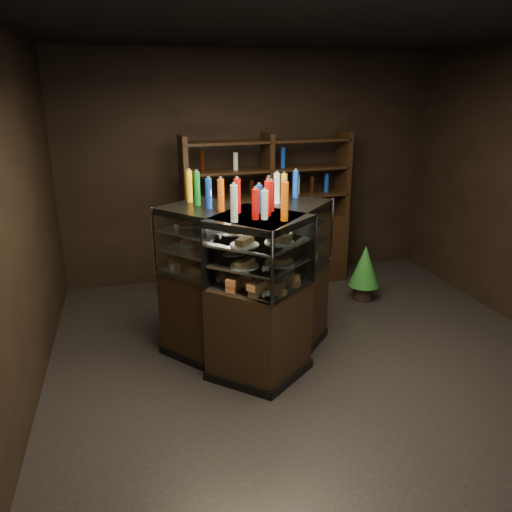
# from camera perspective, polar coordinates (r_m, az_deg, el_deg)

# --- Properties ---
(ground) EXTENTS (5.00, 5.00, 0.00)m
(ground) POSITION_cam_1_polar(r_m,az_deg,el_deg) (5.00, 6.64, -11.72)
(ground) COLOR black
(ground) RESTS_ON ground
(room_shell) EXTENTS (5.02, 5.02, 3.01)m
(room_shell) POSITION_cam_1_polar(r_m,az_deg,el_deg) (4.36, 7.59, 10.91)
(room_shell) COLOR black
(room_shell) RESTS_ON ground
(display_case) EXTENTS (1.79, 1.50, 1.50)m
(display_case) POSITION_cam_1_polar(r_m,az_deg,el_deg) (4.78, -0.40, -6.35)
(display_case) COLOR black
(display_case) RESTS_ON ground
(food_display) EXTENTS (1.34, 1.07, 0.46)m
(food_display) POSITION_cam_1_polar(r_m,az_deg,el_deg) (4.54, -0.40, 0.74)
(food_display) COLOR #BD7244
(food_display) RESTS_ON display_case
(bottles_top) EXTENTS (1.16, 0.93, 0.30)m
(bottles_top) POSITION_cam_1_polar(r_m,az_deg,el_deg) (4.42, -0.44, 7.06)
(bottles_top) COLOR #B20C0A
(bottles_top) RESTS_ON display_case
(potted_conifer) EXTENTS (0.37, 0.37, 0.79)m
(potted_conifer) POSITION_cam_1_polar(r_m,az_deg,el_deg) (6.28, 12.34, -1.02)
(potted_conifer) COLOR black
(potted_conifer) RESTS_ON ground
(back_shelving) EXTENTS (2.21, 0.57, 2.00)m
(back_shelving) POSITION_cam_1_polar(r_m,az_deg,el_deg) (6.58, 1.26, 1.77)
(back_shelving) COLOR black
(back_shelving) RESTS_ON ground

